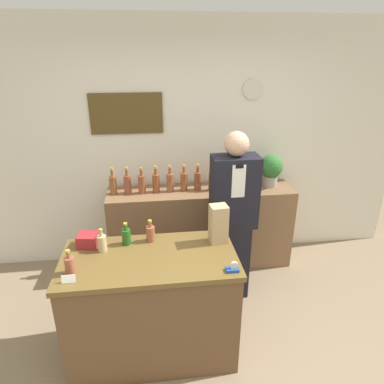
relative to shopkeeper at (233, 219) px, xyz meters
The scene contains 24 objects.
back_wall 1.08m from the shopkeeper, 115.30° to the left, with size 5.20×0.09×2.70m.
back_shelf 0.72m from the shopkeeper, 111.25° to the left, with size 2.05×0.46×0.93m.
display_counter 1.11m from the shopkeeper, 140.52° to the right, with size 1.32×0.68×0.92m.
shopkeeper is the anchor object (origin of this frame).
potted_plant 0.87m from the shopkeeper, 46.71° to the left, with size 0.26×0.26×0.36m.
paper_bag 0.61m from the shopkeeper, 116.25° to the right, with size 0.15×0.13×0.32m.
tape_dispenser 0.95m from the shopkeeper, 103.82° to the right, with size 0.09×0.06×0.07m.
price_card_left 1.62m from the shopkeeper, 146.00° to the right, with size 0.09×0.02×0.06m.
gift_box 1.36m from the shopkeeper, 160.99° to the right, with size 0.17×0.16×0.10m.
counter_bottle_0 1.57m from the shopkeeper, 149.22° to the right, with size 0.07×0.07×0.19m.
counter_bottle_1 1.28m from the shopkeeper, 155.46° to the right, with size 0.07×0.07×0.19m.
counter_bottle_2 1.09m from the shopkeeper, 155.12° to the right, with size 0.07×0.07×0.19m.
counter_bottle_3 0.91m from the shopkeeper, 151.38° to the right, with size 0.07×0.07×0.19m.
shelf_bottle_0 1.32m from the shopkeeper, 153.44° to the left, with size 0.08×0.08×0.29m.
shelf_bottle_1 1.18m from the shopkeeper, 150.11° to the left, with size 0.08×0.08×0.29m.
shelf_bottle_2 1.05m from the shopkeeper, 146.83° to the left, with size 0.08×0.08×0.29m.
shelf_bottle_3 0.94m from the shopkeeper, 140.82° to the left, with size 0.08×0.08×0.29m.
shelf_bottle_4 0.83m from the shopkeeper, 134.10° to the left, with size 0.08×0.08×0.29m.
shelf_bottle_5 0.74m from the shopkeeper, 124.89° to the left, with size 0.08×0.08×0.29m.
shelf_bottle_6 0.67m from the shopkeeper, 113.78° to the left, with size 0.08×0.08×0.29m.
shelf_bottle_7 0.59m from the shopkeeper, 101.06° to the left, with size 0.08×0.08×0.29m.
shelf_bottle_8 0.61m from the shopkeeper, 85.67° to the left, with size 0.08×0.08×0.29m.
shelf_bottle_9 0.64m from the shopkeeper, 71.44° to the left, with size 0.08×0.08×0.29m.
shelf_bottle_10 0.69m from the shopkeeper, 58.36° to the left, with size 0.08×0.08×0.29m.
Camera 1 is at (-0.36, -1.72, 2.35)m, focal length 32.00 mm.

